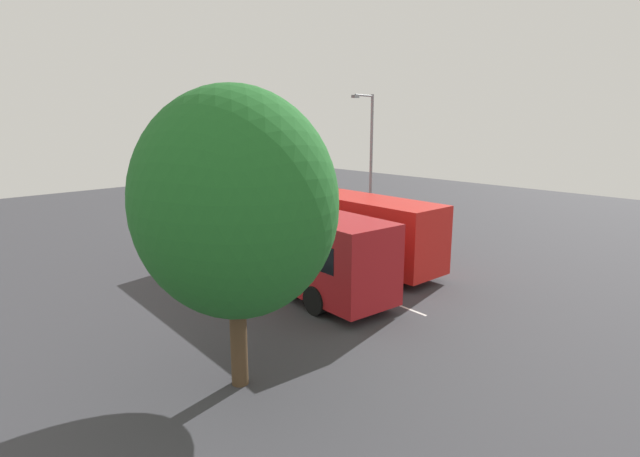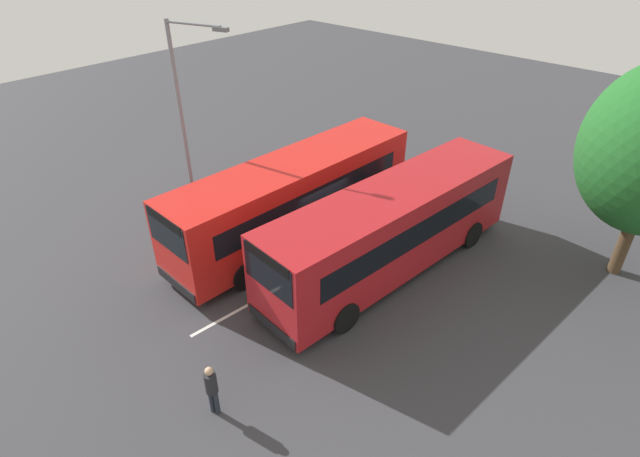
{
  "view_description": "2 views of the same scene",
  "coord_description": "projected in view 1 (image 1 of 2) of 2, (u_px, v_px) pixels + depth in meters",
  "views": [
    {
      "loc": [
        -16.19,
        15.14,
        6.96
      ],
      "look_at": [
        0.67,
        -1.2,
        1.72
      ],
      "focal_mm": 28.77,
      "sensor_mm": 36.0,
      "label": 1
    },
    {
      "loc": [
        12.21,
        9.99,
        11.3
      ],
      "look_at": [
        0.86,
        -0.4,
        1.37
      ],
      "focal_mm": 28.16,
      "sensor_mm": 36.0,
      "label": 2
    }
  ],
  "objects": [
    {
      "name": "bus_far_left",
      "position": [
        340.0,
        224.0,
        24.53
      ],
      "size": [
        10.98,
        2.95,
        3.29
      ],
      "rotation": [
        0.0,
        0.0,
        -0.04
      ],
      "color": "red",
      "rests_on": "ground"
    },
    {
      "name": "ground_plane",
      "position": [
        311.0,
        272.0,
        23.14
      ],
      "size": [
        66.46,
        66.46,
        0.0
      ],
      "primitive_type": "plane",
      "color": "#38383D"
    },
    {
      "name": "bus_center_left",
      "position": [
        285.0,
        241.0,
        21.19
      ],
      "size": [
        11.07,
        3.45,
        3.29
      ],
      "rotation": [
        0.0,
        0.0,
        -0.09
      ],
      "color": "#AD191E",
      "rests_on": "ground"
    },
    {
      "name": "depot_tree",
      "position": [
        234.0,
        204.0,
        12.51
      ],
      "size": [
        5.43,
        4.88,
        7.69
      ],
      "color": "#4C3823",
      "rests_on": "ground"
    },
    {
      "name": "lane_stripe_outer_left",
      "position": [
        311.0,
        272.0,
        23.14
      ],
      "size": [
        13.22,
        1.34,
        0.01
      ],
      "primitive_type": "cube",
      "rotation": [
        0.0,
        0.0,
        -0.09
      ],
      "color": "silver",
      "rests_on": "ground"
    },
    {
      "name": "pedestrian",
      "position": [
        180.0,
        231.0,
        26.9
      ],
      "size": [
        0.41,
        0.41,
        1.67
      ],
      "rotation": [
        0.0,
        0.0,
        3.48
      ],
      "color": "#232833",
      "rests_on": "ground"
    },
    {
      "name": "street_lamp",
      "position": [
        369.0,
        159.0,
        27.83
      ],
      "size": [
        0.96,
        2.51,
        8.01
      ],
      "rotation": [
        0.0,
        0.0,
        1.89
      ],
      "color": "gray",
      "rests_on": "ground"
    }
  ]
}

